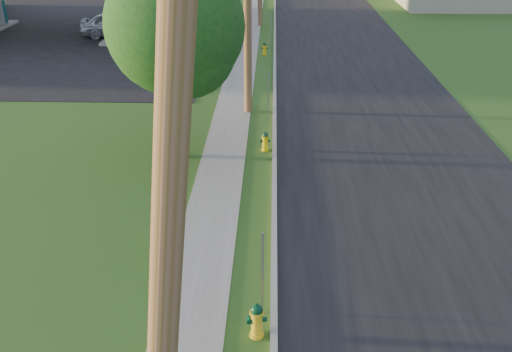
{
  "coord_description": "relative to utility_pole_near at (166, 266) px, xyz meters",
  "views": [
    {
      "loc": [
        0.41,
        -5.54,
        7.99
      ],
      "look_at": [
        0.0,
        8.0,
        1.4
      ],
      "focal_mm": 40.0,
      "sensor_mm": 36.0,
      "label": 1
    }
  ],
  "objects": [
    {
      "name": "sign_post_far",
      "position": [
        0.85,
        29.2,
        -3.8
      ],
      "size": [
        0.05,
        0.04,
        2.0
      ],
      "primitive_type": "cube",
      "color": "gray",
      "rests_on": "ground"
    },
    {
      "name": "forecourt",
      "position": [
        -15.4,
        33.0,
        -4.79
      ],
      "size": [
        26.0,
        28.0,
        0.02
      ],
      "primitive_type": "cube",
      "color": "black",
      "rests_on": "ground"
    },
    {
      "name": "hydrant_near",
      "position": [
        0.76,
        4.45,
        -4.41
      ],
      "size": [
        0.42,
        0.37,
        0.8
      ],
      "color": "gold",
      "rests_on": "ground"
    },
    {
      "name": "fuel_pump_ne",
      "position": [
        -8.9,
        31.0,
        -4.08
      ],
      "size": [
        1.2,
        3.2,
        1.9
      ],
      "color": "gray",
      "rests_on": "ground"
    },
    {
      "name": "sidewalk",
      "position": [
        -0.65,
        11.0,
        -4.79
      ],
      "size": [
        1.5,
        120.0,
        0.03
      ],
      "primitive_type": "cube",
      "color": "gray",
      "rests_on": "ground"
    },
    {
      "name": "hydrant_far",
      "position": [
        0.52,
        27.68,
        -4.45
      ],
      "size": [
        0.37,
        0.33,
        0.71
      ],
      "color": "yellow",
      "rests_on": "ground"
    },
    {
      "name": "fuel_pump_se",
      "position": [
        -8.9,
        35.0,
        -4.08
      ],
      "size": [
        1.2,
        3.2,
        1.9
      ],
      "color": "gray",
      "rests_on": "ground"
    },
    {
      "name": "sign_post_near",
      "position": [
        0.85,
        5.2,
        -3.8
      ],
      "size": [
        0.05,
        0.04,
        2.0
      ],
      "primitive_type": "cube",
      "color": "gray",
      "rests_on": "ground"
    },
    {
      "name": "utility_pole_near",
      "position": [
        0.0,
        0.0,
        0.0
      ],
      "size": [
        1.4,
        0.32,
        9.48
      ],
      "color": "brown",
      "rests_on": "ground"
    },
    {
      "name": "sign_post_mid",
      "position": [
        0.85,
        17.0,
        -3.8
      ],
      "size": [
        0.05,
        0.04,
        2.0
      ],
      "primitive_type": "cube",
      "color": "gray",
      "rests_on": "ground"
    },
    {
      "name": "tree_verge",
      "position": [
        -1.95,
        13.27,
        -0.53
      ],
      "size": [
        4.38,
        4.38,
        6.64
      ],
      "color": "#3B2819",
      "rests_on": "ground"
    },
    {
      "name": "hydrant_mid",
      "position": [
        0.77,
        13.95,
        -4.46
      ],
      "size": [
        0.36,
        0.32,
        0.71
      ],
      "color": "yellow",
      "rests_on": "ground"
    },
    {
      "name": "road",
      "position": [
        5.1,
        11.0,
        -4.79
      ],
      "size": [
        8.0,
        120.0,
        0.02
      ],
      "primitive_type": "cube",
      "color": "black",
      "rests_on": "ground"
    },
    {
      "name": "car_silver",
      "position": [
        -8.96,
        32.09,
        -4.02
      ],
      "size": [
        4.64,
        1.98,
        1.56
      ],
      "primitive_type": "imported",
      "rotation": [
        0.0,
        0.0,
        1.6
      ],
      "color": "#B9BCC1",
      "rests_on": "ground"
    },
    {
      "name": "curb",
      "position": [
        1.1,
        11.0,
        -4.73
      ],
      "size": [
        0.15,
        120.0,
        0.15
      ],
      "primitive_type": "cube",
      "color": "gray",
      "rests_on": "ground"
    }
  ]
}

